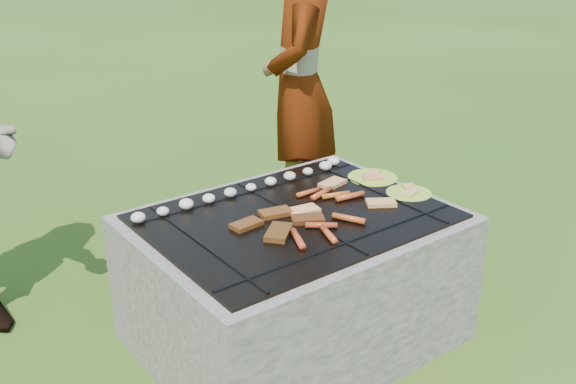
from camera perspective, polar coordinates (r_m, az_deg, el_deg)
name	(u,v)px	position (r m, az deg, el deg)	size (l,w,h in m)	color
lawn	(295,336)	(3.00, 0.59, -12.71)	(60.00, 60.00, 0.00)	#2A4C13
fire_pit	(295,283)	(2.85, 0.61, -8.09)	(1.30, 1.00, 0.62)	#A39B90
mushrooms	(252,186)	(2.94, -3.22, 0.54)	(1.14, 0.09, 0.04)	beige
pork_slabs	(278,223)	(2.60, -0.89, -2.76)	(0.37, 0.29, 0.02)	#924B1A
sausages	(327,212)	(2.70, 3.50, -1.77)	(0.55, 0.46, 0.03)	red
bread_on_grate	(338,198)	(2.84, 4.45, -0.54)	(0.46, 0.42, 0.02)	#EED179
plate_far	(373,178)	(3.12, 7.53, 1.25)	(0.31, 0.31, 0.03)	#E1FF3C
plate_near	(409,193)	(2.97, 10.70, -0.11)	(0.22, 0.22, 0.03)	#FEF13C
cook	(300,88)	(3.67, 1.11, 9.24)	(0.65, 0.42, 1.77)	#A59889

